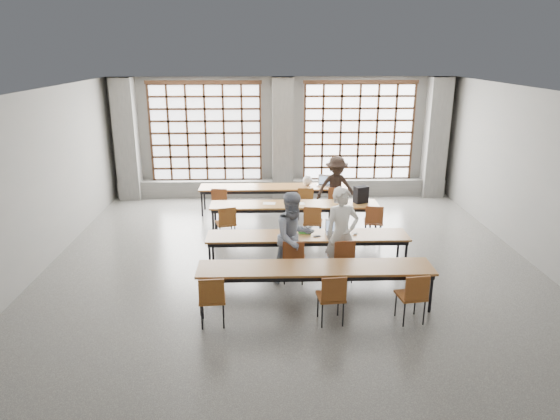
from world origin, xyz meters
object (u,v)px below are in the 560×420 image
object	(u,v)px
desk_row_c	(307,238)
green_box	(305,231)
chair_back_left	(220,200)
laptop_front	(334,230)
laptop_back	(324,183)
phone	(317,236)
student_male	(342,235)
desk_row_d	(315,270)
plastic_bag	(308,180)
red_pouch	(212,296)
mouse	(355,234)
chair_mid_centre	(313,220)
chair_front_left	(294,257)
chair_front_right	(343,256)
chair_near_left	(212,296)
student_female	(294,237)
desk_row_a	(274,189)
chair_back_mid	(305,200)
chair_mid_left	(226,221)
chair_mid_right	(374,219)
chair_near_right	(413,293)
chair_back_right	(336,199)
student_back	(336,188)
desk_row_b	(294,206)
backpack	(361,195)
chair_near_mid	(332,294)

from	to	relation	value
desk_row_c	green_box	bearing A→B (deg)	122.01
chair_back_left	laptop_front	size ratio (longest dim) A/B	2.41
laptop_back	phone	world-z (taller)	laptop_back
laptop_back	student_male	bearing A→B (deg)	-92.35
desk_row_d	laptop_front	distance (m)	1.73
plastic_bag	red_pouch	xyz separation A→B (m)	(-2.00, -5.82, -0.37)
chair_back_left	mouse	xyz separation A→B (m)	(2.95, -3.09, 0.21)
chair_mid_centre	phone	xyz separation A→B (m)	(-0.06, -1.56, 0.20)
chair_front_left	chair_front_right	bearing A→B (deg)	0.04
laptop_front	chair_near_left	bearing A→B (deg)	-134.64
student_female	mouse	world-z (taller)	student_female
mouse	phone	bearing A→B (deg)	-174.07
laptop_back	phone	bearing A→B (deg)	-98.69
desk_row_c	chair_front_left	world-z (taller)	chair_front_left
desk_row_a	chair_back_mid	distance (m)	1.02
chair_mid_left	chair_front_right	distance (m)	3.13
mouse	green_box	world-z (taller)	green_box
desk_row_c	chair_back_mid	bearing A→B (deg)	86.17
student_male	desk_row_a	bearing A→B (deg)	90.49
chair_near_left	chair_mid_right	bearing A→B (deg)	47.38
chair_back_left	chair_near_right	size ratio (longest dim) A/B	1.00
chair_mid_right	mouse	world-z (taller)	chair_mid_right
chair_near_left	chair_mid_left	bearing A→B (deg)	90.52
chair_back_right	plastic_bag	xyz separation A→B (m)	(-0.69, 0.68, 0.34)
mouse	chair_front_left	bearing A→B (deg)	-154.18
desk_row_a	plastic_bag	size ratio (longest dim) A/B	13.99
desk_row_c	student_male	bearing A→B (deg)	-39.81
student_female	phone	size ratio (longest dim) A/B	13.47
student_female	mouse	distance (m)	1.34
chair_near_right	student_back	size ratio (longest dim) A/B	0.54
desk_row_b	chair_near_left	xyz separation A→B (m)	(-1.54, -4.25, -0.13)
desk_row_a	chair_back_left	world-z (taller)	chair_back_left
chair_back_left	student_male	xyz separation A→B (m)	(2.60, -3.57, 0.38)
chair_back_mid	chair_front_left	world-z (taller)	same
chair_back_right	plastic_bag	size ratio (longest dim) A/B	3.08
laptop_back	phone	xyz separation A→B (m)	(-0.60, -3.90, -0.05)
chair_mid_right	red_pouch	bearing A→B (deg)	-133.30
chair_mid_centre	chair_near_left	world-z (taller)	same
chair_back_mid	student_male	bearing A→B (deg)	-83.68
chair_back_left	chair_front_right	size ratio (longest dim) A/B	1.00
mouse	chair_back_mid	bearing A→B (deg)	103.57
student_back	phone	world-z (taller)	student_back
chair_mid_right	chair_near_left	bearing A→B (deg)	-132.62
laptop_front	green_box	world-z (taller)	laptop_front
chair_mid_left	student_female	world-z (taller)	student_female
chair_mid_left	chair_near_right	world-z (taller)	same
chair_near_left	backpack	xyz separation A→B (m)	(3.14, 4.30, 0.39)
student_female	phone	bearing A→B (deg)	12.52
desk_row_c	chair_near_mid	distance (m)	2.17
chair_mid_centre	student_female	world-z (taller)	student_female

